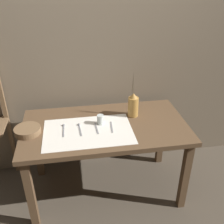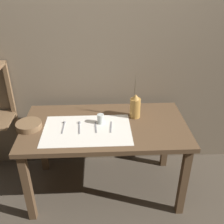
# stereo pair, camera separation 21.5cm
# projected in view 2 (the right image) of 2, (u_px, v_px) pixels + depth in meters

# --- Properties ---
(ground_plane) EXTENTS (12.00, 12.00, 0.00)m
(ground_plane) POSITION_uv_depth(u_px,v_px,m) (106.00, 187.00, 2.56)
(ground_plane) COLOR brown
(stone_wall_back) EXTENTS (7.00, 0.06, 2.40)m
(stone_wall_back) POSITION_uv_depth(u_px,v_px,m) (103.00, 53.00, 2.40)
(stone_wall_back) COLOR #7A6B56
(stone_wall_back) RESTS_ON ground_plane
(wooden_table) EXTENTS (1.39, 0.75, 0.72)m
(wooden_table) POSITION_uv_depth(u_px,v_px,m) (105.00, 133.00, 2.25)
(wooden_table) COLOR brown
(wooden_table) RESTS_ON ground_plane
(linen_cloth) EXTENTS (0.72, 0.47, 0.00)m
(linen_cloth) POSITION_uv_depth(u_px,v_px,m) (87.00, 130.00, 2.13)
(linen_cloth) COLOR white
(linen_cloth) RESTS_ON wooden_table
(pitcher_with_flowers) EXTENTS (0.09, 0.09, 0.40)m
(pitcher_with_flowers) POSITION_uv_depth(u_px,v_px,m) (135.00, 107.00, 2.27)
(pitcher_with_flowers) COLOR #B7843D
(pitcher_with_flowers) RESTS_ON wooden_table
(wooden_bowl) EXTENTS (0.21, 0.21, 0.05)m
(wooden_bowl) POSITION_uv_depth(u_px,v_px,m) (29.00, 125.00, 2.15)
(wooden_bowl) COLOR brown
(wooden_bowl) RESTS_ON wooden_table
(glass_tumbler_near) EXTENTS (0.06, 0.06, 0.08)m
(glass_tumbler_near) POSITION_uv_depth(u_px,v_px,m) (101.00, 119.00, 2.20)
(glass_tumbler_near) COLOR silver
(glass_tumbler_near) RESTS_ON wooden_table
(spoon_outer) EXTENTS (0.02, 0.18, 0.02)m
(spoon_outer) POSITION_uv_depth(u_px,v_px,m) (64.00, 124.00, 2.20)
(spoon_outer) COLOR gray
(spoon_outer) RESTS_ON wooden_table
(spoon_inner) EXTENTS (0.03, 0.18, 0.02)m
(spoon_inner) POSITION_uv_depth(u_px,v_px,m) (79.00, 125.00, 2.20)
(spoon_inner) COLOR gray
(spoon_inner) RESTS_ON wooden_table
(fork_outer) EXTENTS (0.02, 0.17, 0.00)m
(fork_outer) POSITION_uv_depth(u_px,v_px,m) (96.00, 127.00, 2.16)
(fork_outer) COLOR gray
(fork_outer) RESTS_ON wooden_table
(knife_center) EXTENTS (0.02, 0.17, 0.00)m
(knife_center) POSITION_uv_depth(u_px,v_px,m) (111.00, 127.00, 2.17)
(knife_center) COLOR gray
(knife_center) RESTS_ON wooden_table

